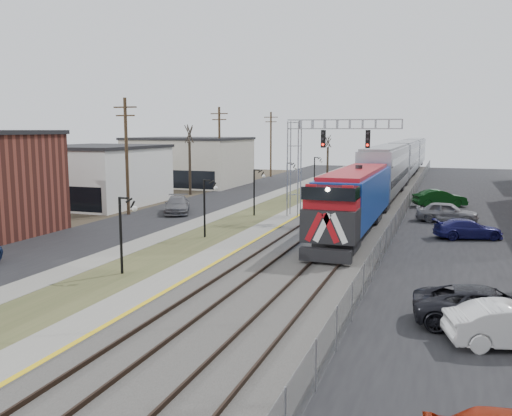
% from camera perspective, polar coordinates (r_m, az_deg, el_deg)
% --- Properties ---
extents(ground, '(160.00, 160.00, 0.00)m').
position_cam_1_polar(ground, '(20.24, -16.93, -13.36)').
color(ground, '#473D2D').
rests_on(ground, ground).
extents(street_west, '(7.00, 120.00, 0.04)m').
position_cam_1_polar(street_west, '(55.50, -5.06, 0.66)').
color(street_west, black).
rests_on(street_west, ground).
extents(sidewalk, '(2.00, 120.00, 0.08)m').
position_cam_1_polar(sidewalk, '(53.80, -0.69, 0.47)').
color(sidewalk, gray).
rests_on(sidewalk, ground).
extents(grass_median, '(4.00, 120.00, 0.06)m').
position_cam_1_polar(grass_median, '(52.85, 2.36, 0.32)').
color(grass_median, '#434B28').
rests_on(grass_median, ground).
extents(platform, '(2.00, 120.00, 0.24)m').
position_cam_1_polar(platform, '(52.04, 5.52, 0.26)').
color(platform, gray).
rests_on(platform, ground).
extents(ballast_bed, '(8.00, 120.00, 0.20)m').
position_cam_1_polar(ballast_bed, '(51.09, 10.97, -0.03)').
color(ballast_bed, '#595651').
rests_on(ballast_bed, ground).
extents(parking_lot, '(16.00, 120.00, 0.04)m').
position_cam_1_polar(parking_lot, '(50.77, 24.47, -0.77)').
color(parking_lot, black).
rests_on(parking_lot, ground).
extents(platform_edge, '(0.24, 120.00, 0.01)m').
position_cam_1_polar(platform_edge, '(51.82, 6.46, 0.35)').
color(platform_edge, gold).
rests_on(platform_edge, platform).
extents(track_near, '(1.58, 120.00, 0.15)m').
position_cam_1_polar(track_near, '(51.39, 8.77, 0.27)').
color(track_near, '#2D2119').
rests_on(track_near, ballast_bed).
extents(track_far, '(1.58, 120.00, 0.15)m').
position_cam_1_polar(track_far, '(50.87, 12.64, 0.09)').
color(track_far, '#2D2119').
rests_on(track_far, ballast_bed).
extents(train, '(3.00, 85.85, 5.33)m').
position_cam_1_polar(train, '(72.55, 14.84, 4.50)').
color(train, '#123899').
rests_on(train, ground).
extents(signal_gantry, '(9.00, 1.07, 8.15)m').
position_cam_1_polar(signal_gantry, '(44.24, 6.21, 5.96)').
color(signal_gantry, gray).
rests_on(signal_gantry, ground).
extents(lampposts, '(0.14, 62.14, 4.00)m').
position_cam_1_polar(lampposts, '(37.09, -5.26, -0.04)').
color(lampposts, black).
rests_on(lampposts, ground).
extents(utility_poles, '(0.28, 80.28, 10.00)m').
position_cam_1_polar(utility_poles, '(47.73, -13.45, 5.24)').
color(utility_poles, '#4C3823').
rests_on(utility_poles, ground).
extents(fence, '(0.04, 120.00, 1.60)m').
position_cam_1_polar(fence, '(50.55, 15.70, 0.53)').
color(fence, gray).
rests_on(fence, ground).
extents(buildings_west, '(14.00, 67.00, 7.00)m').
position_cam_1_polar(buildings_west, '(51.07, -20.01, 2.91)').
color(buildings_west, beige).
rests_on(buildings_west, ground).
extents(bare_trees, '(12.30, 42.30, 5.95)m').
position_cam_1_polar(bare_trees, '(59.25, -4.54, 3.76)').
color(bare_trees, '#382D23').
rests_on(bare_trees, ground).
extents(car_lot_c, '(5.53, 2.88, 1.49)m').
position_cam_1_polar(car_lot_c, '(22.11, 23.19, -9.77)').
color(car_lot_c, black).
rests_on(car_lot_c, ground).
extents(car_lot_d, '(4.85, 3.18, 1.31)m').
position_cam_1_polar(car_lot_d, '(39.21, 21.42, -2.12)').
color(car_lot_d, navy).
rests_on(car_lot_d, ground).
extents(car_lot_e, '(4.81, 2.10, 1.61)m').
position_cam_1_polar(car_lot_e, '(45.55, 19.46, -0.45)').
color(car_lot_e, gray).
rests_on(car_lot_e, ground).
extents(car_lot_f, '(5.17, 3.54, 1.61)m').
position_cam_1_polar(car_lot_f, '(54.41, 18.78, 0.93)').
color(car_lot_f, '#0B3711').
rests_on(car_lot_f, ground).
extents(car_street_b, '(4.01, 5.50, 1.48)m').
position_cam_1_polar(car_street_b, '(48.05, -8.31, 0.29)').
color(car_street_b, slate).
rests_on(car_street_b, ground).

